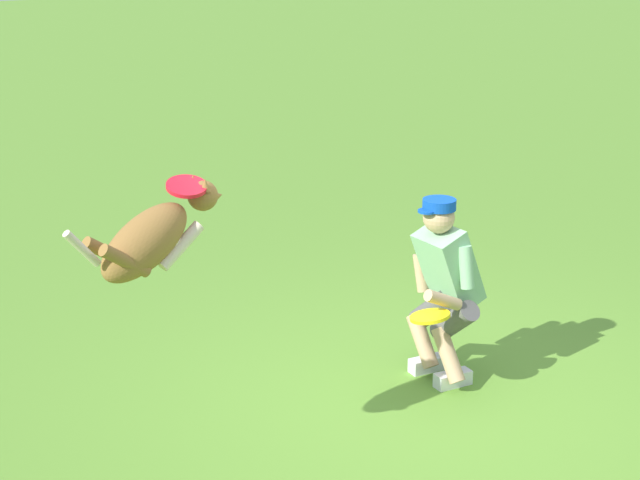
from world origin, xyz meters
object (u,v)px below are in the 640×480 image
person (444,283)px  dog (152,238)px  frisbee_flying (187,186)px  frisbee_held (430,316)px

person → dog: dog is taller
dog → frisbee_flying: bearing=3.5°
dog → frisbee_held: size_ratio=3.73×
frisbee_held → person: bearing=-137.0°
dog → frisbee_held: 2.02m
person → frisbee_flying: (1.89, 0.25, 0.98)m
dog → frisbee_held: (-1.84, -0.06, -0.83)m
person → frisbee_held: size_ratio=4.93×
person → frisbee_flying: size_ratio=5.75×
frisbee_flying → frisbee_held: (-1.61, 0.02, -1.06)m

